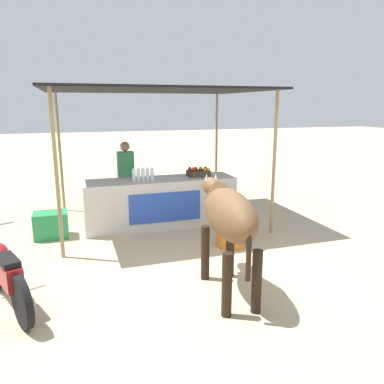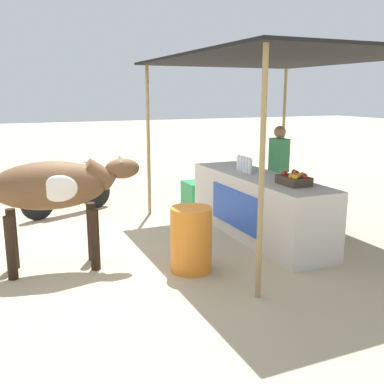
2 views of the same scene
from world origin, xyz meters
The scene contains 10 objects.
ground_plane centered at (0.00, 0.00, 0.00)m, with size 60.00×60.00×0.00m, color tan.
stall_counter centered at (0.00, 2.20, 0.48)m, with size 3.00×0.82×0.96m.
stall_awning centered at (0.00, 2.50, 2.60)m, with size 4.20×3.20×2.71m.
water_bottle_row centered at (-0.35, 2.15, 1.07)m, with size 0.43×0.07×0.25m.
fruit_crate centered at (0.83, 2.25, 1.04)m, with size 0.44×0.32×0.18m.
vendor_behind_counter centered at (-0.57, 2.95, 0.85)m, with size 0.34×0.22×1.65m.
cooler_box centered at (-2.10, 2.10, 0.24)m, with size 0.60×0.44×0.48m, color #268C4C.
water_barrel centered at (0.90, 0.69, 0.41)m, with size 0.52×0.52×0.82m, color orange.
cow centered at (0.18, -0.81, 1.03)m, with size 0.65×1.84×1.44m.
motorcycle_parked centered at (-2.51, -0.29, 0.43)m, with size 0.84×1.70×0.90m.
Camera 1 is at (-1.66, -4.96, 2.40)m, focal length 35.00 mm.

